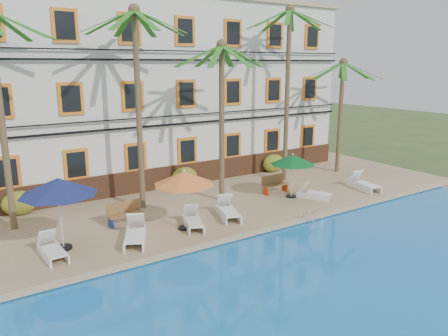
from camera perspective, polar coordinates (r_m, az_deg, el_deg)
ground at (r=18.19m, az=1.73°, el=-8.53°), size 100.00×100.00×0.00m
pool_deck at (r=22.18m, az=-5.71°, el=-4.14°), size 30.00×12.00×0.25m
swimming_pool at (r=13.62m, az=19.68°, el=-16.91°), size 26.00×12.00×0.20m
pool_coping at (r=17.41m, az=3.46°, el=-8.59°), size 30.00×0.35×0.06m
hotel_building at (r=25.72m, az=-11.24°, el=10.01°), size 25.40×6.44×10.22m
palm_b at (r=19.82m, az=-11.25°, el=10.87°), size 4.61×4.61×9.04m
palm_c at (r=20.68m, az=-0.31°, el=9.04°), size 4.61×4.61×7.65m
palm_d at (r=24.73m, az=8.34°, el=12.23°), size 4.61×4.61×9.64m
palm_e at (r=27.51m, az=15.07°, el=8.77°), size 4.61×4.61×6.90m
shrub_left at (r=21.41m, az=-25.18°, el=-4.16°), size 1.50×0.90×1.10m
shrub_mid at (r=23.85m, az=-5.19°, el=-1.19°), size 1.50×0.90×1.10m
shrub_right at (r=27.26m, az=6.45°, el=0.64°), size 1.50×0.90×1.10m
umbrella_blue at (r=16.43m, az=-20.85°, el=-2.32°), size 2.74×2.74×2.74m
umbrella_red at (r=17.39m, az=-5.25°, el=-1.38°), size 2.49×2.49×2.49m
umbrella_green at (r=21.87m, az=8.95°, el=1.08°), size 2.27×2.27×2.27m
lounger_a at (r=16.56m, az=-21.55°, el=-9.83°), size 0.73×1.84×0.86m
lounger_b at (r=16.97m, az=-11.53°, el=-8.41°), size 1.55×2.17×0.97m
lounger_c at (r=18.11m, az=-4.05°, el=-6.86°), size 1.23×1.92×0.86m
lounger_d at (r=19.18m, az=0.49°, el=-5.57°), size 1.31×2.09×0.93m
lounger_e at (r=22.30m, az=11.66°, el=-3.24°), size 1.30×1.76×0.79m
lounger_f at (r=24.52m, az=17.75°, el=-1.97°), size 1.05×2.08×0.94m
bench_left at (r=18.85m, az=-12.86°, el=-5.74°), size 1.53×0.57×0.93m
bench_right at (r=22.87m, az=6.63°, el=-2.07°), size 1.50×0.49×0.93m
pool_ladder at (r=19.35m, az=11.42°, el=-6.63°), size 0.54×0.74×0.74m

